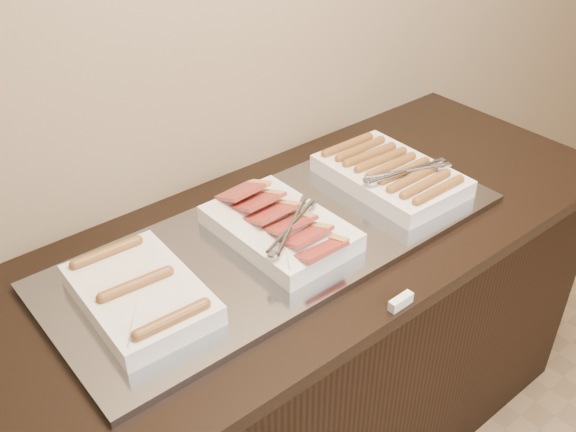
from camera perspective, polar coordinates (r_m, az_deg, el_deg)
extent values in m
cube|color=#9E896B|center=(1.70, -8.58, 17.52)|extent=(6.00, 0.05, 2.80)
cube|color=black|center=(1.97, -0.20, -13.19)|extent=(2.00, 0.70, 0.86)
cube|color=black|center=(1.67, -0.23, -2.67)|extent=(2.06, 0.76, 0.04)
cube|color=#92959F|center=(1.64, -0.63, -2.03)|extent=(1.20, 0.50, 0.02)
cube|color=white|center=(1.46, -13.01, -6.79)|extent=(0.25, 0.36, 0.05)
cylinder|color=brown|center=(1.34, -10.28, -9.01)|extent=(0.16, 0.03, 0.03)
cylinder|color=brown|center=(1.43, -13.37, -5.91)|extent=(0.16, 0.04, 0.03)
cylinder|color=brown|center=(1.54, -15.80, -3.13)|extent=(0.16, 0.03, 0.03)
cube|color=white|center=(1.62, -0.77, -1.09)|extent=(0.25, 0.37, 0.05)
cube|color=#B04338|center=(1.51, 2.65, -2.93)|extent=(0.13, 0.09, 0.04)
cube|color=#B04338|center=(1.55, 1.43, -1.68)|extent=(0.13, 0.09, 0.04)
cube|color=#B04338|center=(1.58, 0.03, -0.60)|extent=(0.13, 0.10, 0.04)
cube|color=#B04338|center=(1.61, -1.58, 0.31)|extent=(0.13, 0.09, 0.04)
cube|color=#B04338|center=(1.66, -2.67, 1.38)|extent=(0.13, 0.09, 0.04)
cube|color=#B04338|center=(1.69, -4.07, 2.24)|extent=(0.13, 0.10, 0.04)
cube|color=white|center=(1.86, 9.08, 3.57)|extent=(0.28, 0.41, 0.05)
cylinder|color=brown|center=(1.75, 13.25, 2.26)|extent=(0.18, 0.03, 0.03)
cylinder|color=brown|center=(1.77, 12.13, 2.79)|extent=(0.18, 0.03, 0.03)
cylinder|color=brown|center=(1.79, 11.02, 3.30)|extent=(0.18, 0.03, 0.03)
cylinder|color=brown|center=(1.82, 10.29, 3.97)|extent=(0.18, 0.03, 0.03)
cylinder|color=brown|center=(1.84, 9.15, 4.42)|extent=(0.18, 0.03, 0.03)
cylinder|color=brown|center=(1.87, 8.27, 4.96)|extent=(0.18, 0.03, 0.03)
cylinder|color=brown|center=(1.89, 7.27, 5.42)|extent=(0.18, 0.04, 0.03)
cylinder|color=brown|center=(1.92, 6.47, 5.95)|extent=(0.18, 0.03, 0.03)
cylinder|color=brown|center=(1.94, 5.33, 6.31)|extent=(0.18, 0.03, 0.03)
cube|color=white|center=(1.47, 9.99, -7.52)|extent=(0.07, 0.02, 0.03)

